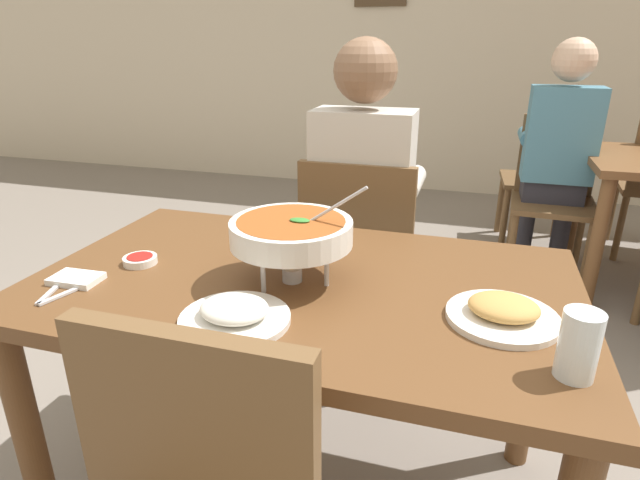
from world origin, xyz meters
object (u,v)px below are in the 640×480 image
Objects in this scene: chair_diner_main at (360,257)px; rice_plate at (235,314)px; patron_bg_left at (559,147)px; curry_bowl at (291,233)px; chair_bg_left at (554,188)px; dining_table_main at (303,316)px; appetizer_plate at (503,312)px; drink_glass at (578,348)px; sauce_dish at (140,260)px; diner_main at (364,196)px; chair_bg_right at (554,171)px.

rice_plate is (-0.07, -0.94, 0.24)m from chair_diner_main.
curry_bowl is at bearing -113.05° from patron_bg_left.
chair_diner_main is 0.69× the size of patron_bg_left.
chair_bg_left is (0.84, 1.29, 0.00)m from chair_diner_main.
dining_table_main is 5.66× the size of rice_plate.
patron_bg_left reaches higher than chair_diner_main.
patron_bg_left is at bearing -123.21° from chair_bg_left.
drink_glass is at bearing -55.65° from appetizer_plate.
sauce_dish is (-0.43, -0.02, -0.12)m from curry_bowl.
curry_bowl reaches higher than drink_glass.
drink_glass is (1.05, -0.21, 0.05)m from sauce_dish.
dining_table_main is 1.04× the size of diner_main.
drink_glass reaches higher than dining_table_main.
sauce_dish is (-0.93, 0.04, -0.01)m from appetizer_plate.
curry_bowl reaches higher than rice_plate.
appetizer_plate is (0.48, -0.80, 0.01)m from diner_main.
appetizer_plate reaches higher than dining_table_main.
chair_bg_right is at bearing 83.53° from chair_bg_left.
curry_bowl is 2.21m from chair_bg_left.
diner_main is at bearing -117.46° from chair_bg_right.
appetizer_plate is 2.67× the size of sauce_dish.
dining_table_main is at bearing 157.67° from drink_glass.
rice_plate is at bearing -94.35° from chair_diner_main.
curry_bowl reaches higher than chair_bg_right.
drink_glass is at bearing -58.43° from diner_main.
chair_diner_main and chair_bg_right have the same top height.
chair_bg_left reaches higher than rice_plate.
sauce_dish is 2.41m from chair_bg_left.
rice_plate is 0.27× the size of chair_bg_left.
diner_main reaches higher than chair_bg_right.
drink_glass is at bearing -11.26° from sauce_dish.
chair_bg_right is (0.29, 2.68, -0.28)m from drink_glass.
curry_bowl is 0.37× the size of chair_bg_left.
chair_diner_main is at bearing 122.02° from appetizer_plate.
appetizer_plate is at bearing 124.35° from drink_glass.
chair_bg_left is at bearing 67.17° from dining_table_main.
curry_bowl is (-0.02, -0.71, 0.35)m from chair_diner_main.
curry_bowl is at bearing 173.79° from appetizer_plate.
curry_bowl is 2.56× the size of drink_glass.
chair_bg_left is at bearing 57.11° from chair_diner_main.
drink_glass is (0.60, -0.24, 0.16)m from dining_table_main.
rice_plate is 0.67m from drink_glass.
curry_bowl is at bearing 77.77° from rice_plate.
chair_bg_right is (0.89, 1.74, 0.00)m from chair_diner_main.
sauce_dish is (-0.45, -0.76, -0.00)m from diner_main.
drink_glass is 2.71m from chair_bg_right.
chair_bg_right is (0.89, 2.43, -0.12)m from dining_table_main.
chair_diner_main is 10.00× the size of sauce_dish.
curry_bowl is at bearing -139.99° from dining_table_main.
sauce_dish is at bearing 151.07° from rice_plate.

